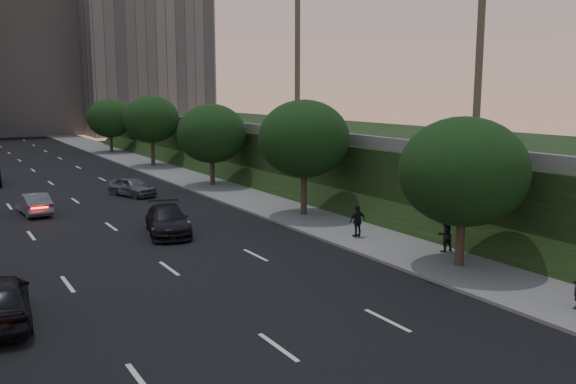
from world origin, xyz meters
TOP-DOWN VIEW (x-y plane):
  - road_surface at (0.00, 30.00)m, footprint 16.00×140.00m
  - sidewalk_right at (10.25, 30.00)m, footprint 4.50×140.00m
  - embankment at (22.00, 28.00)m, footprint 18.00×90.00m
  - parapet_wall at (13.50, 28.00)m, footprint 0.35×90.00m
  - office_block_mid at (6.00, 102.00)m, footprint 22.00×18.00m
  - office_block_right at (24.00, 96.00)m, footprint 20.00×22.00m
  - tree_right_a at (10.30, 8.00)m, footprint 5.20×5.20m
  - tree_right_b at (10.30, 20.00)m, footprint 5.20×5.20m
  - tree_right_c at (10.30, 33.00)m, footprint 5.20×5.20m
  - tree_right_d at (10.30, 47.00)m, footprint 5.20×5.20m
  - tree_right_e at (10.30, 62.00)m, footprint 5.20×5.20m
  - sedan_mid_left at (-3.00, 28.71)m, footprint 1.62×4.03m
  - sedan_near_right at (2.08, 19.93)m, footprint 3.07×5.22m
  - sedan_far_right at (3.82, 31.94)m, footprint 2.82×4.23m
  - pedestrian_b at (11.32, 9.87)m, footprint 0.81×0.65m
  - pedestrian_c at (9.66, 14.04)m, footprint 0.93×0.39m

SIDE VIEW (x-z plane):
  - road_surface at x=0.00m, z-range 0.00..0.02m
  - sidewalk_right at x=10.25m, z-range 0.00..0.15m
  - sedan_mid_left at x=-3.00m, z-range 0.00..1.30m
  - sedan_far_right at x=3.82m, z-range 0.00..1.34m
  - sedan_near_right at x=2.08m, z-range 0.00..1.42m
  - pedestrian_b at x=11.32m, z-range 0.15..1.71m
  - pedestrian_c at x=9.66m, z-range 0.15..1.74m
  - embankment at x=22.00m, z-range 0.00..4.00m
  - tree_right_a at x=10.30m, z-range 0.90..7.14m
  - tree_right_c at x=10.30m, z-range 0.90..7.14m
  - tree_right_e at x=10.30m, z-range 0.90..7.14m
  - parapet_wall at x=13.50m, z-range 4.00..4.70m
  - tree_right_b at x=10.30m, z-range 1.15..7.88m
  - tree_right_d at x=10.30m, z-range 1.15..7.88m
  - office_block_mid at x=6.00m, z-range 0.00..26.00m
  - office_block_right at x=24.00m, z-range 0.00..36.00m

